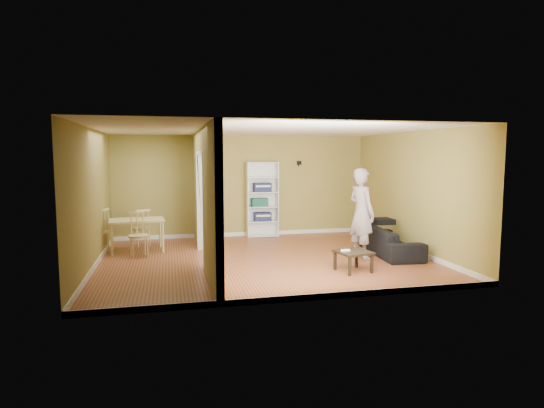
{
  "coord_description": "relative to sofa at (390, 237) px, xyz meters",
  "views": [
    {
      "loc": [
        -1.86,
        -8.86,
        2.1
      ],
      "look_at": [
        0.2,
        0.2,
        1.1
      ],
      "focal_mm": 30.0,
      "sensor_mm": 36.0,
      "label": 1
    }
  ],
  "objects": [
    {
      "name": "room_shell",
      "position": [
        -2.7,
        0.15,
        0.93
      ],
      "size": [
        6.5,
        6.5,
        6.5
      ],
      "color": "#9F5936",
      "rests_on": "ground"
    },
    {
      "name": "partition",
      "position": [
        -3.9,
        0.15,
        0.93
      ],
      "size": [
        0.22,
        5.5,
        2.6
      ],
      "primitive_type": null,
      "color": "#A68940",
      "rests_on": "ground"
    },
    {
      "name": "wall_speaker",
      "position": [
        -1.2,
        2.84,
        1.53
      ],
      "size": [
        0.1,
        0.1,
        0.1
      ],
      "primitive_type": "cube",
      "color": "black",
      "rests_on": "room_shell"
    },
    {
      "name": "sofa",
      "position": [
        0.0,
        0.0,
        0.0
      ],
      "size": [
        2.0,
        0.99,
        0.74
      ],
      "primitive_type": "imported",
      "rotation": [
        0.0,
        0.0,
        1.49
      ],
      "color": "black",
      "rests_on": "ground"
    },
    {
      "name": "person",
      "position": [
        -0.76,
        -0.2,
        0.71
      ],
      "size": [
        0.92,
        0.81,
        2.17
      ],
      "primitive_type": "imported",
      "rotation": [
        0.0,
        0.0,
        1.84
      ],
      "color": "slate",
      "rests_on": "ground"
    },
    {
      "name": "bookshelf",
      "position": [
        -2.23,
        2.75,
        0.59
      ],
      "size": [
        0.81,
        0.36,
        1.93
      ],
      "color": "white",
      "rests_on": "ground"
    },
    {
      "name": "paper_box_navy_a",
      "position": [
        -2.22,
        2.7,
        0.15
      ],
      "size": [
        0.43,
        0.28,
        0.22
      ],
      "primitive_type": "cube",
      "color": "navy",
      "rests_on": "bookshelf"
    },
    {
      "name": "paper_box_teal",
      "position": [
        -2.3,
        2.7,
        0.52
      ],
      "size": [
        0.41,
        0.27,
        0.21
      ],
      "primitive_type": "cube",
      "color": "#0B5D4C",
      "rests_on": "bookshelf"
    },
    {
      "name": "paper_box_navy_b",
      "position": [
        -2.23,
        2.7,
        0.91
      ],
      "size": [
        0.44,
        0.29,
        0.23
      ],
      "primitive_type": "cube",
      "color": "navy",
      "rests_on": "bookshelf"
    },
    {
      "name": "coffee_table",
      "position": [
        -1.34,
        -1.18,
        -0.05
      ],
      "size": [
        0.57,
        0.57,
        0.38
      ],
      "rotation": [
        0.0,
        0.0,
        0.21
      ],
      "color": "#332817",
      "rests_on": "ground"
    },
    {
      "name": "game_controller",
      "position": [
        -1.48,
        -1.15,
        0.02
      ],
      "size": [
        0.17,
        0.04,
        0.03
      ],
      "primitive_type": "cube",
      "color": "white",
      "rests_on": "coffee_table"
    },
    {
      "name": "dining_table",
      "position": [
        -5.27,
        1.5,
        0.26
      ],
      "size": [
        1.14,
        0.76,
        0.71
      ],
      "rotation": [
        0.0,
        0.0,
        0.1
      ],
      "color": "tan",
      "rests_on": "ground"
    },
    {
      "name": "chair_left",
      "position": [
        -6.08,
        1.56,
        0.11
      ],
      "size": [
        0.57,
        0.57,
        0.96
      ],
      "primitive_type": null,
      "rotation": [
        0.0,
        0.0,
        -1.95
      ],
      "color": "tan",
      "rests_on": "ground"
    },
    {
      "name": "chair_near",
      "position": [
        -5.2,
        0.95,
        0.09
      ],
      "size": [
        0.51,
        0.51,
        0.93
      ],
      "primitive_type": null,
      "rotation": [
        0.0,
        0.0,
        0.23
      ],
      "color": "tan",
      "rests_on": "ground"
    },
    {
      "name": "chair_far",
      "position": [
        -5.2,
        2.11,
        0.07
      ],
      "size": [
        0.5,
        0.5,
        0.87
      ],
      "primitive_type": null,
      "rotation": [
        0.0,
        0.0,
        3.46
      ],
      "color": "tan",
      "rests_on": "ground"
    }
  ]
}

